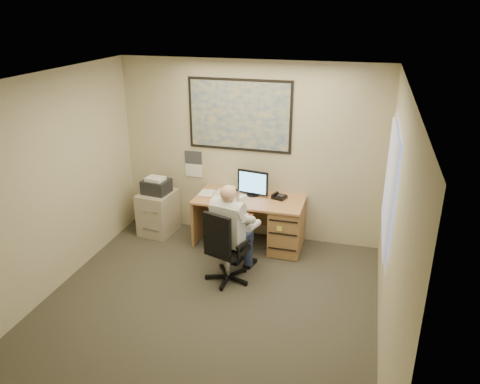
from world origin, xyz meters
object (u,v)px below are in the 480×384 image
(office_chair, at_px, (228,261))
(desk, at_px, (271,220))
(person, at_px, (228,233))
(filing_cabinet, at_px, (158,209))

(office_chair, bearing_deg, desk, 91.42)
(office_chair, xyz_separation_m, person, (-0.02, 0.08, 0.37))
(filing_cabinet, bearing_deg, office_chair, -29.81)
(filing_cabinet, relative_size, person, 0.71)
(office_chair, distance_m, person, 0.37)
(filing_cabinet, relative_size, office_chair, 0.92)
(desk, xyz_separation_m, person, (-0.36, -1.02, 0.22))
(desk, bearing_deg, office_chair, -107.53)
(filing_cabinet, xyz_separation_m, office_chair, (1.48, -1.09, -0.10))
(filing_cabinet, distance_m, office_chair, 1.84)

